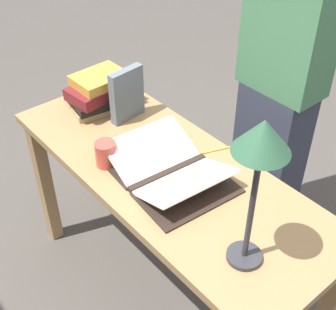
# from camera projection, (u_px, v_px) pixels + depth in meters

# --- Properties ---
(ground_plane) EXTENTS (12.00, 12.00, 0.00)m
(ground_plane) POSITION_uv_depth(u_px,v_px,m) (167.00, 291.00, 2.25)
(ground_plane) COLOR #47423D
(reading_desk) EXTENTS (1.42, 0.55, 0.77)m
(reading_desk) POSITION_uv_depth(u_px,v_px,m) (166.00, 192.00, 1.85)
(reading_desk) COLOR #937047
(reading_desk) RESTS_ON ground_plane
(open_book) EXTENTS (0.50, 0.39, 0.09)m
(open_book) POSITION_uv_depth(u_px,v_px,m) (168.00, 169.00, 1.72)
(open_book) COLOR black
(open_book) RESTS_ON reading_desk
(book_stack_tall) EXTENTS (0.22, 0.30, 0.16)m
(book_stack_tall) POSITION_uv_depth(u_px,v_px,m) (101.00, 92.00, 2.06)
(book_stack_tall) COLOR tan
(book_stack_tall) RESTS_ON reading_desk
(book_standing_upright) EXTENTS (0.05, 0.17, 0.23)m
(book_standing_upright) POSITION_uv_depth(u_px,v_px,m) (127.00, 95.00, 1.97)
(book_standing_upright) COLOR slate
(book_standing_upright) RESTS_ON reading_desk
(reading_lamp) EXTENTS (0.15, 0.15, 0.51)m
(reading_lamp) POSITION_uv_depth(u_px,v_px,m) (261.00, 151.00, 1.18)
(reading_lamp) COLOR #2D2D33
(reading_lamp) RESTS_ON reading_desk
(coffee_mug) EXTENTS (0.08, 0.11, 0.10)m
(coffee_mug) POSITION_uv_depth(u_px,v_px,m) (106.00, 154.00, 1.76)
(coffee_mug) COLOR #B74238
(coffee_mug) RESTS_ON reading_desk
(pencil) EXTENTS (0.06, 0.13, 0.01)m
(pencil) POSITION_uv_depth(u_px,v_px,m) (214.00, 150.00, 1.85)
(pencil) COLOR gold
(pencil) RESTS_ON reading_desk
(person_reader) EXTENTS (0.36, 0.21, 1.82)m
(person_reader) POSITION_uv_depth(u_px,v_px,m) (281.00, 82.00, 2.02)
(person_reader) COLOR #2D3342
(person_reader) RESTS_ON ground_plane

